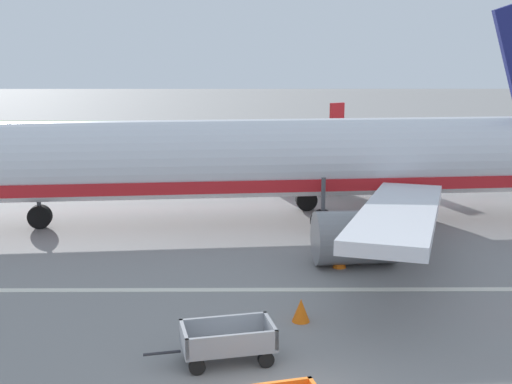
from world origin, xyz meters
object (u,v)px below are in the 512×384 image
Objects in this scene: airplane at (284,160)px; baggage_cart_second_in_row at (227,341)px; traffic_cone_near_plane at (301,310)px; traffic_cone_mid_apron at (339,259)px.

airplane reaches higher than baggage_cart_second_in_row.
traffic_cone_mid_apron is (1.86, 5.25, -0.02)m from traffic_cone_near_plane.
traffic_cone_near_plane is 1.07× the size of traffic_cone_mid_apron.
baggage_cart_second_in_row is 4.88× the size of traffic_cone_near_plane.
baggage_cart_second_in_row reaches higher than traffic_cone_mid_apron.
baggage_cart_second_in_row is (-2.23, -14.86, -2.45)m from airplane.
traffic_cone_near_plane is at bearing -109.52° from traffic_cone_mid_apron.
traffic_cone_near_plane is at bearing -90.10° from airplane.
baggage_cart_second_in_row is at bearing -128.68° from traffic_cone_near_plane.
airplane is at bearing 105.02° from traffic_cone_mid_apron.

